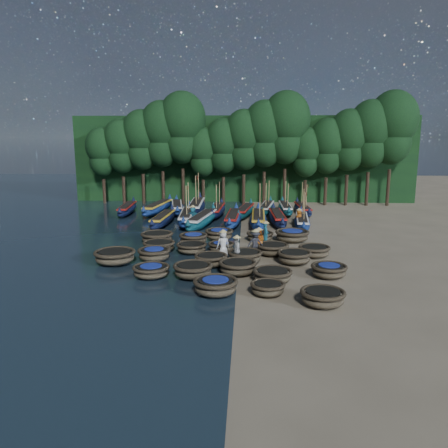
{
  "coord_description": "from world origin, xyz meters",
  "views": [
    {
      "loc": [
        0.49,
        -29.35,
        7.54
      ],
      "look_at": [
        -1.17,
        1.93,
        1.3
      ],
      "focal_mm": 35.0,
      "sensor_mm": 36.0,
      "label": 1
    }
  ],
  "objects_px": {
    "coracle_10": "(115,256)",
    "fisherman_5": "(193,216)",
    "long_boat_12": "(196,207)",
    "fisherman_6": "(299,218)",
    "coracle_17": "(221,246)",
    "long_boat_6": "(258,219)",
    "coracle_18": "(273,249)",
    "coracle_8": "(272,275)",
    "coracle_16": "(192,248)",
    "long_boat_15": "(266,208)",
    "long_boat_7": "(277,218)",
    "long_boat_9": "(127,209)",
    "long_boat_5": "(233,218)",
    "coracle_4": "(323,297)",
    "fisherman_2": "(259,240)",
    "coracle_14": "(294,257)",
    "long_boat_17": "(303,209)",
    "coracle_20": "(157,237)",
    "fisherman_0": "(223,243)",
    "coracle_9": "(329,270)",
    "coracle_23": "(260,236)",
    "long_boat_10": "(158,208)",
    "coracle_21": "(193,238)",
    "coracle_22": "(219,234)",
    "long_boat_2": "(163,219)",
    "coracle_11": "(154,254)",
    "long_boat_11": "(177,207)",
    "coracle_7": "(238,267)",
    "coracle_24": "(292,235)",
    "long_boat_3": "(187,217)",
    "coracle_15": "(159,246)",
    "long_boat_13": "(217,211)",
    "coracle_13": "(245,256)",
    "fisherman_1": "(266,233)",
    "long_boat_14": "(245,211)",
    "coracle_5": "(151,271)",
    "long_boat_4": "(202,220)",
    "coracle_3": "(268,288)",
    "fisherman_3": "(255,243)",
    "long_boat_16": "(285,208)",
    "long_boat_8": "(302,221)",
    "fisherman_4": "(237,249)"
  },
  "relations": [
    {
      "from": "coracle_22",
      "to": "fisherman_3",
      "type": "distance_m",
      "value": 5.24
    },
    {
      "from": "coracle_11",
      "to": "long_boat_12",
      "type": "relative_size",
      "value": 0.25
    },
    {
      "from": "coracle_16",
      "to": "long_boat_10",
      "type": "height_order",
      "value": "long_boat_10"
    },
    {
      "from": "coracle_21",
      "to": "coracle_22",
      "type": "distance_m",
      "value": 2.25
    },
    {
      "from": "coracle_23",
      "to": "long_boat_8",
      "type": "xyz_separation_m",
      "value": [
        3.73,
        5.14,
        0.13
      ]
    },
    {
      "from": "coracle_7",
      "to": "long_boat_16",
      "type": "distance_m",
      "value": 20.94
    },
    {
      "from": "coracle_23",
      "to": "long_boat_10",
      "type": "bearing_deg",
      "value": 130.84
    },
    {
      "from": "long_boat_2",
      "to": "long_boat_7",
      "type": "distance_m",
      "value": 10.08
    },
    {
      "from": "long_boat_2",
      "to": "long_boat_4",
      "type": "distance_m",
      "value": 3.49
    },
    {
      "from": "coracle_15",
      "to": "long_boat_11",
      "type": "bearing_deg",
      "value": 94.7
    },
    {
      "from": "coracle_4",
      "to": "fisherman_2",
      "type": "bearing_deg",
      "value": 106.5
    },
    {
      "from": "coracle_3",
      "to": "coracle_22",
      "type": "distance_m",
      "value": 11.85
    },
    {
      "from": "long_boat_7",
      "to": "long_boat_12",
      "type": "xyz_separation_m",
      "value": [
        -7.83,
        5.4,
        0.09
      ]
    },
    {
      "from": "coracle_16",
      "to": "long_boat_15",
      "type": "xyz_separation_m",
      "value": [
        5.6,
        15.91,
        0.11
      ]
    },
    {
      "from": "coracle_8",
      "to": "coracle_10",
      "type": "relative_size",
      "value": 1.0
    },
    {
      "from": "coracle_21",
      "to": "long_boat_12",
      "type": "relative_size",
      "value": 0.25
    },
    {
      "from": "long_boat_15",
      "to": "fisherman_6",
      "type": "bearing_deg",
      "value": -62.17
    },
    {
      "from": "coracle_8",
      "to": "long_boat_4",
      "type": "bearing_deg",
      "value": 109.78
    },
    {
      "from": "coracle_14",
      "to": "long_boat_17",
      "type": "xyz_separation_m",
      "value": [
        2.68,
        17.78,
        0.04
      ]
    },
    {
      "from": "coracle_5",
      "to": "coracle_24",
      "type": "height_order",
      "value": "coracle_24"
    },
    {
      "from": "coracle_4",
      "to": "coracle_8",
      "type": "relative_size",
      "value": 0.85
    },
    {
      "from": "coracle_17",
      "to": "long_boat_6",
      "type": "xyz_separation_m",
      "value": [
        2.69,
        9.05,
        0.19
      ]
    },
    {
      "from": "long_boat_7",
      "to": "fisherman_6",
      "type": "xyz_separation_m",
      "value": [
        1.7,
        -1.7,
        0.33
      ]
    },
    {
      "from": "coracle_11",
      "to": "long_boat_6",
      "type": "distance_m",
      "value": 13.24
    },
    {
      "from": "fisherman_1",
      "to": "long_boat_14",
      "type": "bearing_deg",
      "value": 0.96
    },
    {
      "from": "long_boat_9",
      "to": "long_boat_5",
      "type": "bearing_deg",
      "value": -28.5
    },
    {
      "from": "coracle_22",
      "to": "long_boat_12",
      "type": "xyz_separation_m",
      "value": [
        -3.09,
        11.97,
        0.16
      ]
    },
    {
      "from": "coracle_4",
      "to": "long_boat_9",
      "type": "relative_size",
      "value": 0.29
    },
    {
      "from": "coracle_10",
      "to": "long_boat_17",
      "type": "distance_m",
      "value": 22.83
    },
    {
      "from": "coracle_16",
      "to": "long_boat_3",
      "type": "relative_size",
      "value": 0.29
    },
    {
      "from": "coracle_18",
      "to": "long_boat_2",
      "type": "distance_m",
      "value": 13.1
    },
    {
      "from": "long_boat_2",
      "to": "long_boat_13",
      "type": "bearing_deg",
      "value": 50.61
    },
    {
      "from": "long_boat_12",
      "to": "fisherman_0",
      "type": "bearing_deg",
      "value": -79.28
    },
    {
      "from": "long_boat_3",
      "to": "coracle_18",
      "type": "bearing_deg",
      "value": -60.01
    },
    {
      "from": "coracle_11",
      "to": "fisherman_2",
      "type": "distance_m",
      "value": 6.87
    },
    {
      "from": "coracle_10",
      "to": "fisherman_5",
      "type": "bearing_deg",
      "value": 74.52
    },
    {
      "from": "long_boat_12",
      "to": "fisherman_6",
      "type": "xyz_separation_m",
      "value": [
        9.53,
        -7.11,
        0.24
      ]
    },
    {
      "from": "long_boat_6",
      "to": "coracle_11",
      "type": "bearing_deg",
      "value": -119.1
    },
    {
      "from": "coracle_24",
      "to": "fisherman_5",
      "type": "height_order",
      "value": "fisherman_5"
    },
    {
      "from": "coracle_22",
      "to": "coracle_17",
      "type": "bearing_deg",
      "value": -84.25
    },
    {
      "from": "coracle_11",
      "to": "coracle_16",
      "type": "height_order",
      "value": "coracle_11"
    },
    {
      "from": "coracle_9",
      "to": "coracle_17",
      "type": "distance_m",
      "value": 8.03
    },
    {
      "from": "coracle_20",
      "to": "fisherman_5",
      "type": "height_order",
      "value": "fisherman_5"
    },
    {
      "from": "fisherman_0",
      "to": "fisherman_4",
      "type": "relative_size",
      "value": 1.01
    },
    {
      "from": "coracle_18",
      "to": "long_boat_6",
      "type": "relative_size",
      "value": 0.25
    },
    {
      "from": "long_boat_2",
      "to": "long_boat_11",
      "type": "distance_m",
      "value": 6.58
    },
    {
      "from": "coracle_13",
      "to": "coracle_21",
      "type": "relative_size",
      "value": 1.1
    },
    {
      "from": "long_boat_6",
      "to": "fisherman_0",
      "type": "xyz_separation_m",
      "value": [
        -2.49,
        -10.36,
        0.35
      ]
    },
    {
      "from": "long_boat_7",
      "to": "coracle_14",
      "type": "bearing_deg",
      "value": -91.51
    },
    {
      "from": "coracle_7",
      "to": "coracle_24",
      "type": "distance_m",
      "value": 8.9
    }
  ]
}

